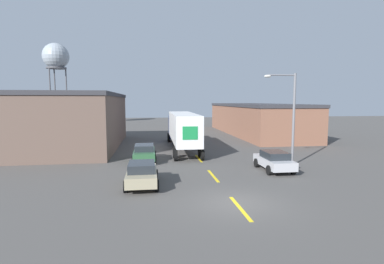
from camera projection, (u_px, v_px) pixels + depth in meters
name	position (u px, v px, depth m)	size (l,w,h in m)	color
ground_plane	(236.00, 203.00, 15.34)	(160.00, 160.00, 0.00)	#4C4947
road_centerline	(213.00, 176.00, 20.87)	(0.20, 16.18, 0.01)	yellow
warehouse_left	(71.00, 120.00, 33.69)	(10.73, 19.67, 6.07)	brown
warehouse_right	(255.00, 119.00, 47.24)	(8.37, 26.91, 4.77)	brown
semi_truck	(182.00, 127.00, 32.42)	(2.81, 15.07, 3.93)	navy
parked_car_left_near	(142.00, 173.00, 18.35)	(2.01, 4.12, 1.47)	tan
parked_car_right_near	(274.00, 160.00, 22.37)	(2.01, 4.12, 1.47)	#B2B2B7
parked_car_left_far	(144.00, 152.00, 25.83)	(2.01, 4.12, 1.47)	#2D5B38
water_tower	(56.00, 57.00, 63.65)	(5.44, 5.44, 17.44)	#47474C
street_lamp	(290.00, 112.00, 23.71)	(2.64, 0.32, 7.36)	slate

